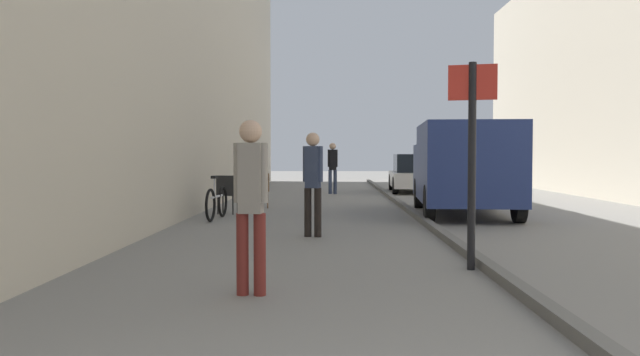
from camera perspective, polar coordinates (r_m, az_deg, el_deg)
The scene contains 11 objects.
ground_plane at distance 13.91m, azimuth 2.54°, elevation -3.84°, with size 80.00×80.00×0.00m, color gray.
kerb_strip at distance 14.03m, azimuth 9.01°, elevation -3.57°, with size 0.16×40.00×0.12m, color #615F5B.
pedestrian_main_foreground at distance 23.13m, azimuth 1.14°, elevation 1.22°, with size 0.36×0.25×1.86m.
pedestrian_mid_block at distance 11.12m, azimuth -0.65°, elevation 0.11°, with size 0.36×0.26×1.83m.
pedestrian_far_crossing at distance 6.55m, azimuth -6.23°, elevation -1.47°, with size 0.36×0.23×1.81m.
delivery_van at distance 15.56m, azimuth 12.74°, elevation 1.07°, with size 2.45×5.28×2.16m.
parked_car at distance 24.56m, azimuth 8.51°, elevation 0.41°, with size 1.99×4.27×1.45m.
street_sign_post at distance 8.16m, azimuth 13.49°, elevation 2.73°, with size 0.59×0.18×2.60m.
bicycle_leaning at distance 14.30m, azimuth -9.26°, elevation -2.17°, with size 0.20×1.77×0.98m.
cafe_chair_near_window at distance 17.08m, azimuth -5.42°, elevation -0.89°, with size 0.60×0.60×0.94m.
cafe_chair_by_doorway at distance 15.51m, azimuth -8.38°, elevation -1.22°, with size 0.50×0.50×0.94m.
Camera 1 is at (-0.37, -1.83, 1.46)m, focal length 35.64 mm.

